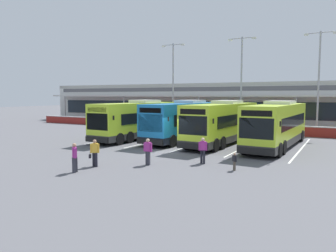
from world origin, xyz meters
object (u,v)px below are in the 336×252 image
coach_bus_leftmost (140,120)px  pedestrian_approaching_bus (75,157)px  pedestrian_with_handbag (95,152)px  pedestrian_near_bin (203,150)px  lamp_post_east (319,76)px  pedestrian_child (234,161)px  lamp_post_centre (241,78)px  coach_bus_left_centre (186,121)px  lamp_post_west (173,80)px  coach_bus_centre (223,123)px  pedestrian_in_dark_coat (148,151)px  coach_bus_right_centre (277,125)px

coach_bus_leftmost → pedestrian_approaching_bus: size_ratio=7.56×
pedestrian_with_handbag → pedestrian_approaching_bus: size_ratio=1.00×
pedestrian_near_bin → lamp_post_east: lamp_post_east is taller
pedestrian_child → pedestrian_near_bin: size_ratio=0.62×
coach_bus_leftmost → lamp_post_east: lamp_post_east is taller
coach_bus_leftmost → lamp_post_centre: 13.86m
coach_bus_left_centre → lamp_post_west: (-6.87, 10.55, 4.50)m
coach_bus_leftmost → pedestrian_child: (12.48, -9.27, -1.24)m
coach_bus_centre → lamp_post_west: size_ratio=1.11×
pedestrian_in_dark_coat → pedestrian_child: (5.08, 1.07, -0.33)m
lamp_post_east → pedestrian_approaching_bus: bearing=-111.8°
pedestrian_with_handbag → coach_bus_right_centre: bearing=57.7°
coach_bus_left_centre → pedestrian_near_bin: 11.03m
pedestrian_in_dark_coat → pedestrian_approaching_bus: (-2.50, -3.57, 0.00)m
pedestrian_in_dark_coat → pedestrian_near_bin: size_ratio=1.00×
pedestrian_near_bin → lamp_post_west: 24.19m
pedestrian_in_dark_coat → pedestrian_with_handbag: bearing=-143.2°
coach_bus_left_centre → coach_bus_centre: (3.86, -0.42, 0.00)m
pedestrian_with_handbag → lamp_post_west: (-7.22, 23.85, 5.43)m
pedestrian_with_handbag → lamp_post_east: bearing=66.7°
pedestrian_child → lamp_post_east: lamp_post_east is taller
coach_bus_leftmost → pedestrian_near_bin: coach_bus_leftmost is taller
coach_bus_leftmost → lamp_post_centre: lamp_post_centre is taller
pedestrian_in_dark_coat → lamp_post_centre: (-0.47, 21.46, 5.42)m
coach_bus_centre → coach_bus_right_centre: 4.60m
lamp_post_centre → lamp_post_east: (8.24, 0.63, 0.00)m
pedestrian_in_dark_coat → coach_bus_centre: bearing=84.9°
pedestrian_in_dark_coat → pedestrian_approaching_bus: size_ratio=1.00×
pedestrian_child → pedestrian_approaching_bus: (-7.58, -4.64, 0.33)m
pedestrian_approaching_bus → lamp_post_centre: size_ratio=0.15×
pedestrian_approaching_bus → lamp_post_centre: (2.03, 25.03, 5.42)m
coach_bus_centre → lamp_post_east: lamp_post_east is taller
coach_bus_leftmost → pedestrian_in_dark_coat: 12.75m
coach_bus_right_centre → pedestrian_with_handbag: 15.20m
pedestrian_approaching_bus → lamp_post_east: bearing=68.2°
pedestrian_near_bin → lamp_post_centre: (-3.24, 19.48, 5.42)m
lamp_post_centre → pedestrian_near_bin: bearing=-80.5°
coach_bus_centre → pedestrian_child: bearing=-67.5°
pedestrian_near_bin → pedestrian_approaching_bus: size_ratio=1.00×
coach_bus_centre → lamp_post_west: 15.99m
lamp_post_west → pedestrian_child: bearing=-54.6°
coach_bus_left_centre → coach_bus_leftmost: bearing=-166.7°
pedestrian_child → coach_bus_left_centre: bearing=127.6°
coach_bus_centre → pedestrian_with_handbag: (-3.52, -12.89, -0.93)m
coach_bus_right_centre → pedestrian_near_bin: 9.41m
lamp_post_east → coach_bus_centre: bearing=-121.5°
coach_bus_right_centre → lamp_post_east: size_ratio=1.11×
pedestrian_approaching_bus → coach_bus_leftmost: bearing=109.4°
pedestrian_approaching_bus → coach_bus_left_centre: bearing=91.5°
coach_bus_left_centre → pedestrian_child: bearing=-52.4°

